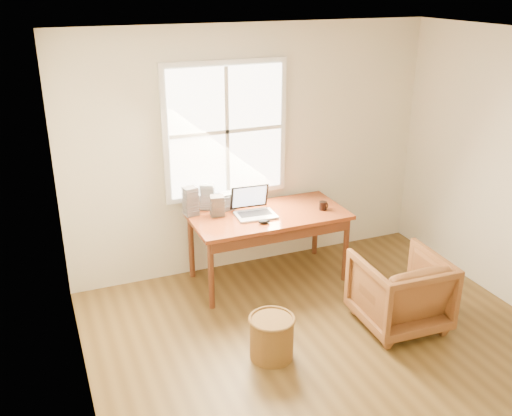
{
  "coord_description": "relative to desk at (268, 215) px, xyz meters",
  "views": [
    {
      "loc": [
        -2.16,
        -3.16,
        3.0
      ],
      "look_at": [
        -0.2,
        1.65,
        0.9
      ],
      "focal_mm": 40.0,
      "sensor_mm": 36.0,
      "label": 1
    }
  ],
  "objects": [
    {
      "name": "room_shell",
      "position": [
        -0.02,
        -1.64,
        0.59
      ],
      "size": [
        4.04,
        4.54,
        2.64
      ],
      "color": "brown",
      "rests_on": "ground"
    },
    {
      "name": "desk",
      "position": [
        0.0,
        0.0,
        0.0
      ],
      "size": [
        1.6,
        0.8,
        0.04
      ],
      "primitive_type": "cube",
      "color": "brown",
      "rests_on": "room_shell"
    },
    {
      "name": "armchair",
      "position": [
        0.77,
        -1.25,
        -0.38
      ],
      "size": [
        0.78,
        0.8,
        0.7
      ],
      "primitive_type": "imported",
      "rotation": [
        0.0,
        0.0,
        3.1
      ],
      "color": "brown",
      "rests_on": "room_shell"
    },
    {
      "name": "wicker_stool",
      "position": [
        -0.51,
        -1.27,
        -0.55
      ],
      "size": [
        0.42,
        0.42,
        0.37
      ],
      "primitive_type": "cylinder",
      "rotation": [
        0.0,
        0.0,
        0.14
      ],
      "color": "brown",
      "rests_on": "room_shell"
    },
    {
      "name": "laptop",
      "position": [
        -0.15,
        -0.02,
        0.16
      ],
      "size": [
        0.38,
        0.4,
        0.27
      ],
      "primitive_type": null,
      "rotation": [
        0.0,
        0.0,
        -0.06
      ],
      "color": "#A5A8AC",
      "rests_on": "desk"
    },
    {
      "name": "mouse",
      "position": [
        -0.14,
        -0.22,
        0.04
      ],
      "size": [
        0.12,
        0.08,
        0.04
      ],
      "primitive_type": "ellipsoid",
      "rotation": [
        0.0,
        0.0,
        -0.07
      ],
      "color": "black",
      "rests_on": "desk"
    },
    {
      "name": "coffee_mug",
      "position": [
        0.57,
        -0.12,
        0.06
      ],
      "size": [
        0.08,
        0.08,
        0.09
      ],
      "primitive_type": "cylinder",
      "rotation": [
        0.0,
        0.0,
        0.05
      ],
      "color": "black",
      "rests_on": "desk"
    },
    {
      "name": "cd_stack_a",
      "position": [
        -0.53,
        0.36,
        0.16
      ],
      "size": [
        0.18,
        0.17,
        0.28
      ],
      "primitive_type": "cube",
      "rotation": [
        0.0,
        0.0,
        -0.41
      ],
      "color": "silver",
      "rests_on": "desk"
    },
    {
      "name": "cd_stack_b",
      "position": [
        -0.5,
        0.15,
        0.12
      ],
      "size": [
        0.15,
        0.14,
        0.21
      ],
      "primitive_type": "cube",
      "rotation": [
        0.0,
        0.0,
        -0.18
      ],
      "color": "#28272D",
      "rests_on": "desk"
    },
    {
      "name": "cd_stack_c",
      "position": [
        -0.75,
        0.26,
        0.17
      ],
      "size": [
        0.15,
        0.14,
        0.3
      ],
      "primitive_type": "cube",
      "rotation": [
        0.0,
        0.0,
        0.17
      ],
      "color": "#9696A2",
      "rests_on": "desk"
    },
    {
      "name": "cd_stack_d",
      "position": [
        -0.35,
        0.27,
        0.11
      ],
      "size": [
        0.16,
        0.15,
        0.18
      ],
      "primitive_type": "cube",
      "rotation": [
        0.0,
        0.0,
        0.17
      ],
      "color": "silver",
      "rests_on": "desk"
    }
  ]
}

